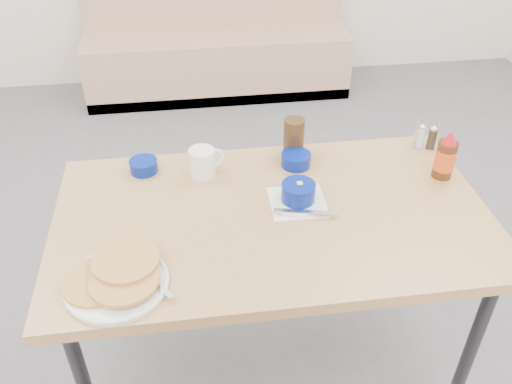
{
  "coord_description": "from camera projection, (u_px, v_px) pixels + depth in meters",
  "views": [
    {
      "loc": [
        -0.24,
        -1.09,
        1.86
      ],
      "look_at": [
        -0.05,
        0.29,
        0.82
      ],
      "focal_mm": 38.0,
      "sensor_mm": 36.0,
      "label": 1
    }
  ],
  "objects": [
    {
      "name": "coffee_mug",
      "position": [
        203.0,
        162.0,
        1.89
      ],
      "size": [
        0.13,
        0.09,
        0.1
      ],
      "rotation": [
        0.0,
        0.0,
        0.43
      ],
      "color": "white",
      "rests_on": "dining_table"
    },
    {
      "name": "grits_setting",
      "position": [
        298.0,
        195.0,
        1.77
      ],
      "size": [
        0.2,
        0.19,
        0.08
      ],
      "rotation": [
        0.0,
        0.0,
        -0.01
      ],
      "color": "white",
      "rests_on": "dining_table"
    },
    {
      "name": "butter_bowl",
      "position": [
        296.0,
        160.0,
        1.95
      ],
      "size": [
        0.11,
        0.11,
        0.05
      ],
      "rotation": [
        0.0,
        0.0,
        -0.3
      ],
      "color": "navy",
      "rests_on": "dining_table"
    },
    {
      "name": "pancake_plate",
      "position": [
        116.0,
        279.0,
        1.48
      ],
      "size": [
        0.31,
        0.29,
        0.05
      ],
      "rotation": [
        0.0,
        0.0,
        0.43
      ],
      "color": "white",
      "rests_on": "dining_table"
    },
    {
      "name": "amber_tumbler",
      "position": [
        294.0,
        137.0,
        1.99
      ],
      "size": [
        0.08,
        0.08,
        0.14
      ],
      "primitive_type": "cylinder",
      "rotation": [
        0.0,
        0.0,
        -0.08
      ],
      "color": "#362211",
      "rests_on": "dining_table"
    },
    {
      "name": "creamer_bowl",
      "position": [
        144.0,
        166.0,
        1.92
      ],
      "size": [
        0.1,
        0.1,
        0.04
      ],
      "rotation": [
        0.0,
        0.0,
        -0.28
      ],
      "color": "navy",
      "rests_on": "dining_table"
    },
    {
      "name": "condiment_caddy",
      "position": [
        426.0,
        138.0,
        2.05
      ],
      "size": [
        0.1,
        0.08,
        0.11
      ],
      "rotation": [
        0.0,
        0.0,
        -0.4
      ],
      "color": "silver",
      "rests_on": "dining_table"
    },
    {
      "name": "dining_table",
      "position": [
        273.0,
        228.0,
        1.78
      ],
      "size": [
        1.4,
        0.8,
        0.76
      ],
      "color": "#B27F52",
      "rests_on": "ground"
    },
    {
      "name": "syrup_bottle",
      "position": [
        445.0,
        157.0,
        1.87
      ],
      "size": [
        0.07,
        0.07,
        0.18
      ],
      "rotation": [
        0.0,
        0.0,
        0.4
      ],
      "color": "#47230F",
      "rests_on": "dining_table"
    },
    {
      "name": "booth_bench",
      "position": [
        216.0,
        43.0,
        4.0
      ],
      "size": [
        1.9,
        0.56,
        1.22
      ],
      "color": "tan",
      "rests_on": "ground"
    }
  ]
}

